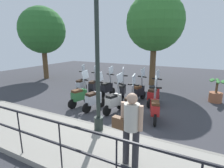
# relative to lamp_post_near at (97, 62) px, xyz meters

# --- Properties ---
(ground_plane) EXTENTS (28.00, 28.00, 0.00)m
(ground_plane) POSITION_rel_lamp_post_near_xyz_m (2.40, 0.39, -2.17)
(ground_plane) COLOR #38383D
(promenade_walkway) EXTENTS (2.20, 20.00, 0.15)m
(promenade_walkway) POSITION_rel_lamp_post_near_xyz_m (-0.75, 0.39, -2.09)
(promenade_walkway) COLOR gray
(promenade_walkway) RESTS_ON ground_plane
(fence_railing) EXTENTS (0.04, 16.03, 1.07)m
(fence_railing) POSITION_rel_lamp_post_near_xyz_m (-1.80, 0.39, -1.27)
(fence_railing) COLOR black
(fence_railing) RESTS_ON promenade_walkway
(lamp_post_near) EXTENTS (0.26, 0.90, 4.53)m
(lamp_post_near) POSITION_rel_lamp_post_near_xyz_m (0.00, 0.00, 0.00)
(lamp_post_near) COLOR #232D28
(lamp_post_near) RESTS_ON promenade_walkway
(pedestrian_with_bag) EXTENTS (0.35, 0.65, 1.59)m
(pedestrian_with_bag) POSITION_rel_lamp_post_near_xyz_m (-1.00, -1.38, -1.09)
(pedestrian_with_bag) COLOR #28282D
(pedestrian_with_bag) RESTS_ON promenade_walkway
(tree_large) EXTENTS (3.29, 3.29, 5.18)m
(tree_large) POSITION_rel_lamp_post_near_xyz_m (5.30, 7.92, 1.35)
(tree_large) COLOR brown
(tree_large) RESTS_ON ground_plane
(tree_distant) EXTENTS (3.46, 3.46, 5.61)m
(tree_distant) POSITION_rel_lamp_post_near_xyz_m (6.94, 0.22, 1.69)
(tree_distant) COLOR brown
(tree_distant) RESTS_ON ground_plane
(potted_palm) EXTENTS (1.06, 0.66, 1.05)m
(potted_palm) POSITION_rel_lamp_post_near_xyz_m (4.95, -3.27, -1.72)
(potted_palm) COLOR #9E5B3D
(potted_palm) RESTS_ON ground_plane
(scooter_near_0) EXTENTS (1.20, 0.54, 1.54)m
(scooter_near_0) POSITION_rel_lamp_post_near_xyz_m (1.68, -1.25, -1.68)
(scooter_near_0) COLOR black
(scooter_near_0) RESTS_ON ground_plane
(scooter_near_1) EXTENTS (1.23, 0.44, 1.54)m
(scooter_near_1) POSITION_rel_lamp_post_near_xyz_m (1.73, -0.34, -1.68)
(scooter_near_1) COLOR black
(scooter_near_1) RESTS_ON ground_plane
(scooter_near_2) EXTENTS (1.21, 0.52, 1.54)m
(scooter_near_2) POSITION_rel_lamp_post_near_xyz_m (1.69, 0.33, -1.68)
(scooter_near_2) COLOR black
(scooter_near_2) RESTS_ON ground_plane
(scooter_near_3) EXTENTS (1.21, 0.51, 1.54)m
(scooter_near_3) POSITION_rel_lamp_post_near_xyz_m (1.56, 1.17, -1.68)
(scooter_near_3) COLOR black
(scooter_near_3) RESTS_ON ground_plane
(scooter_near_4) EXTENTS (1.21, 0.52, 1.54)m
(scooter_near_4) POSITION_rel_lamp_post_near_xyz_m (1.66, 1.95, -1.68)
(scooter_near_4) COLOR black
(scooter_near_4) RESTS_ON ground_plane
(scooter_far_0) EXTENTS (1.23, 0.46, 1.54)m
(scooter_far_0) POSITION_rel_lamp_post_near_xyz_m (3.22, -0.83, -1.68)
(scooter_far_0) COLOR black
(scooter_far_0) RESTS_ON ground_plane
(scooter_far_1) EXTENTS (1.22, 0.49, 1.54)m
(scooter_far_1) POSITION_rel_lamp_post_near_xyz_m (3.42, -0.08, -1.68)
(scooter_far_1) COLOR black
(scooter_far_1) RESTS_ON ground_plane
(scooter_far_2) EXTENTS (1.20, 0.53, 1.54)m
(scooter_far_2) POSITION_rel_lamp_post_near_xyz_m (3.25, 0.69, -1.68)
(scooter_far_2) COLOR black
(scooter_far_2) RESTS_ON ground_plane
(scooter_far_3) EXTENTS (1.22, 0.47, 1.54)m
(scooter_far_3) POSITION_rel_lamp_post_near_xyz_m (3.31, 1.53, -1.68)
(scooter_far_3) COLOR black
(scooter_far_3) RESTS_ON ground_plane
(scooter_far_4) EXTENTS (1.22, 0.47, 1.54)m
(scooter_far_4) POSITION_rel_lamp_post_near_xyz_m (3.36, 2.36, -1.68)
(scooter_far_4) COLOR black
(scooter_far_4) RESTS_ON ground_plane
(scooter_far_5) EXTENTS (1.22, 0.48, 1.54)m
(scooter_far_5) POSITION_rel_lamp_post_near_xyz_m (3.30, 3.12, -1.68)
(scooter_far_5) COLOR black
(scooter_far_5) RESTS_ON ground_plane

